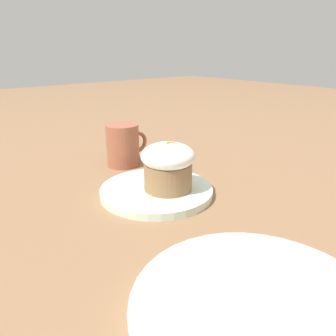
{
  "coord_description": "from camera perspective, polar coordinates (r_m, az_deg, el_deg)",
  "views": [
    {
      "loc": [
        -0.35,
        -0.45,
        0.26
      ],
      "look_at": [
        0.01,
        -0.02,
        0.06
      ],
      "focal_mm": 35.0,
      "sensor_mm": 36.0,
      "label": 1
    }
  ],
  "objects": [
    {
      "name": "spoon",
      "position": [
        0.62,
        -3.04,
        -3.34
      ],
      "size": [
        0.09,
        0.1,
        0.01
      ],
      "color": "silver",
      "rests_on": "dessert_plate"
    },
    {
      "name": "carrot_cake",
      "position": [
        0.6,
        0.0,
        0.48
      ],
      "size": [
        0.1,
        0.1,
        0.09
      ],
      "color": "olive",
      "rests_on": "dessert_plate"
    },
    {
      "name": "side_plate",
      "position": [
        0.38,
        15.72,
        -22.54
      ],
      "size": [
        0.28,
        0.28,
        0.02
      ],
      "color": "white",
      "rests_on": "ground_plane"
    },
    {
      "name": "ground_plane",
      "position": [
        0.63,
        -2.0,
        -4.56
      ],
      "size": [
        4.0,
        4.0,
        0.0
      ],
      "primitive_type": "plane",
      "color": "#846042"
    },
    {
      "name": "dessert_plate",
      "position": [
        0.63,
        -2.01,
        -3.98
      ],
      "size": [
        0.21,
        0.21,
        0.01
      ],
      "color": "silver",
      "rests_on": "ground_plane"
    },
    {
      "name": "coffee_cup",
      "position": [
        0.78,
        -7.77,
        3.99
      ],
      "size": [
        0.11,
        0.08,
        0.1
      ],
      "color": "#9E563D",
      "rests_on": "ground_plane"
    }
  ]
}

